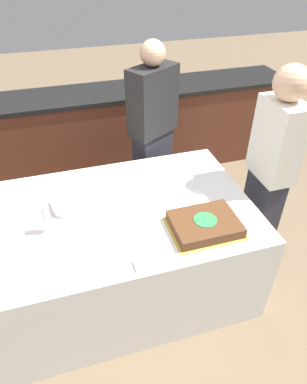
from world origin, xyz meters
name	(u,v)px	position (x,y,z in m)	size (l,w,h in m)	color
ground_plane	(125,283)	(0.00, 0.00, 0.00)	(14.00, 14.00, 0.00)	#7A664C
back_counter	(89,135)	(0.00, 1.64, 0.46)	(4.40, 0.58, 0.92)	#5B2D1E
dining_table	(123,250)	(0.00, 0.00, 0.37)	(1.74, 1.14, 0.74)	white
cake	(205,224)	(0.46, -0.31, 0.77)	(0.44, 0.35, 0.07)	gold
plate_stack	(69,202)	(-0.31, 0.13, 0.78)	(0.23, 0.23, 0.08)	white
wine_glass	(45,215)	(-0.45, -0.07, 0.87)	(0.06, 0.06, 0.20)	white
side_plate_near_cake	(192,196)	(0.50, 0.00, 0.74)	(0.18, 0.18, 0.00)	white
utensil_pile	(146,264)	(0.04, -0.49, 0.75)	(0.13, 0.08, 0.02)	white
person_cutting_cake	(153,136)	(0.46, 0.79, 0.81)	(0.45, 0.38, 1.58)	#282833
person_seated_right	(270,171)	(1.09, 0.00, 0.84)	(0.23, 0.34, 1.58)	#282833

